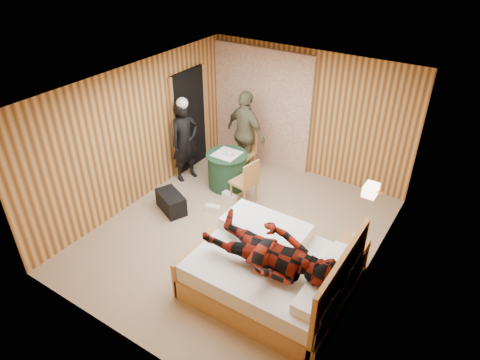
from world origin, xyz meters
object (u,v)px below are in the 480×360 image
Objects in this scene: bed at (273,272)px; round_table at (227,170)px; chair_far at (245,148)px; chair_near at (247,179)px; wall_lamp at (371,190)px; nightstand at (349,259)px; duffel_bag at (171,202)px; woman_standing at (185,141)px; man_on_bed at (269,245)px; man_at_table at (246,133)px.

bed reaches higher than round_table.
chair_far is 1.15m from chair_near.
wall_lamp is 0.45× the size of nightstand.
duffel_bag is (-0.36, -1.88, -0.36)m from chair_far.
chair_far is at bearing -27.12° from woman_standing.
man_on_bed reaches higher than chair_far.
duffel_bag is at bearing -170.52° from wall_lamp.
duffel_bag is 0.35× the size of man_on_bed.
duffel_bag is at bearing -101.95° from chair_far.
bed is 2.28× the size of chair_far.
chair_near is at bearing 128.79° from man_on_bed.
duffel_bag is at bearing -136.28° from woman_standing.
chair_near reaches higher than duffel_bag.
bed is 1.23× the size of man_at_table.
woman_standing is at bearing -84.81° from chair_near.
duffel_bag is at bearing -106.46° from round_table.
wall_lamp is 0.33× the size of round_table.
duffel_bag is (-3.23, -0.20, -0.11)m from nightstand.
wall_lamp is 1.77m from bed.
bed reaches higher than chair_near.
bed is at bearing -51.64° from chair_far.
bed reaches higher than duffel_bag.
chair_near is (0.65, -0.95, -0.03)m from chair_far.
chair_far is (-2.10, 2.57, 0.21)m from bed.
chair_far is 1.21m from woman_standing.
bed is 2.85m from round_table.
woman_standing reaches higher than round_table.
round_table reaches higher than duffel_bag.
man_on_bed reaches higher than woman_standing.
wall_lamp is at bearing 82.96° from nightstand.
chair_far is 1.05× the size of chair_near.
chair_near reaches higher than nightstand.
wall_lamp reaches higher than duffel_bag.
man_at_table reaches higher than chair_far.
man_at_table is at bearing 127.01° from man_on_bed.
bed reaches higher than chair_far.
woman_standing is at bearing 167.01° from nightstand.
wall_lamp is at bearing -13.41° from round_table.
chair_near is at bearing 131.96° from bed.
bed is at bearing -122.94° from wall_lamp.
wall_lamp is 0.12× the size of bed.
chair_near is at bearing -56.66° from chair_far.
wall_lamp is 0.42× the size of duffel_bag.
chair_near is 0.51× the size of man_at_table.
chair_far reaches higher than duffel_bag.
chair_far is at bearing 90.12° from round_table.
man_on_bed is at bearing -82.59° from bed.
man_on_bed reaches higher than man_at_table.
man_on_bed is (2.13, -2.80, 0.46)m from chair_far.
man_at_table is at bearing 154.94° from wall_lamp.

